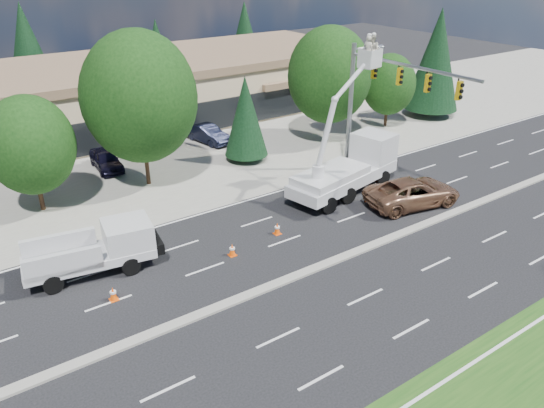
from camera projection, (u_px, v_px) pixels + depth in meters
ground at (321, 267)px, 27.08m from camera, size 140.00×140.00×0.00m
concrete_apron at (159, 154)px, 41.84m from camera, size 140.00×22.00×0.01m
road_median at (321, 266)px, 27.06m from camera, size 120.00×0.55×0.12m
strip_mall at (111, 93)px, 47.96m from camera, size 50.40×15.40×5.50m
tree_front_c at (30, 145)px, 31.16m from camera, size 5.20×5.20×7.22m
tree_front_d at (139, 97)px, 33.97m from camera, size 7.45×7.45×10.34m
tree_front_e at (246, 116)px, 39.22m from camera, size 3.28×3.28×6.46m
tree_front_f at (329, 75)px, 42.45m from camera, size 6.75×6.75×9.37m
tree_front_g at (389, 84)px, 46.79m from camera, size 4.69×4.69×6.50m
tree_front_h at (436, 59)px, 49.21m from camera, size 5.05×5.05×9.95m
tree_back_b at (28, 50)px, 53.67m from camera, size 5.08×5.08×10.01m
tree_back_c at (158, 50)px, 61.48m from camera, size 3.77×3.77×7.44m
tree_back_d at (245, 35)px, 67.35m from camera, size 4.45×4.45×8.78m
signal_mast at (374, 94)px, 34.80m from camera, size 2.76×10.16×9.00m
utility_pickup at (99, 253)px, 26.37m from camera, size 6.52×3.27×2.39m
bucket_truck at (351, 160)px, 34.81m from camera, size 9.07×4.27×10.04m
traffic_cone_a at (113, 294)px, 24.39m from camera, size 0.40×0.40×0.70m
traffic_cone_b at (232, 250)px, 27.94m from camera, size 0.40×0.40×0.70m
traffic_cone_c at (277, 229)px, 30.05m from camera, size 0.40×0.40×0.70m
traffic_cone_d at (392, 196)px, 34.02m from camera, size 0.40×0.40×0.70m
minivan at (413, 192)px, 33.26m from camera, size 6.63×4.06×1.72m
parked_car_west at (106, 160)px, 38.69m from camera, size 2.01×4.40×1.46m
parked_car_east at (208, 134)px, 44.07m from camera, size 2.32×4.63×1.46m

